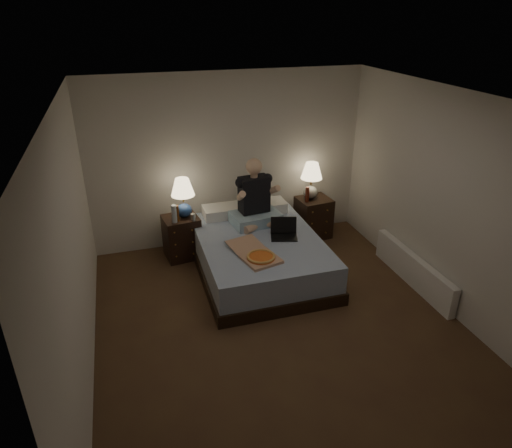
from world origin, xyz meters
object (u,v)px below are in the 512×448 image
object	(u,v)px
bed	(259,255)
beer_bottle_left	(177,213)
nightstand_right	(313,217)
soda_can	(193,217)
lamp_right	(311,181)
water_bottle	(174,214)
radiator	(413,270)
lamp_left	(183,198)
beer_bottle_right	(307,194)
nightstand_left	(182,237)
pizza_box	(261,257)
laptop	(284,230)
person	(256,192)

from	to	relation	value
bed	beer_bottle_left	distance (m)	1.25
nightstand_right	soda_can	xyz separation A→B (m)	(-1.89, -0.22, 0.35)
nightstand_right	lamp_right	world-z (taller)	lamp_right
water_bottle	radiator	bearing A→B (deg)	-26.94
lamp_left	lamp_right	xyz separation A→B (m)	(1.93, 0.10, 0.01)
bed	beer_bottle_right	world-z (taller)	beer_bottle_right
nightstand_right	soda_can	bearing A→B (deg)	-179.47
nightstand_left	water_bottle	distance (m)	0.46
soda_can	beer_bottle_right	xyz separation A→B (m)	(1.74, 0.15, 0.07)
beer_bottle_right	bed	bearing A→B (deg)	-143.10
lamp_left	water_bottle	bearing A→B (deg)	-136.45
lamp_left	pizza_box	xyz separation A→B (m)	(0.71, -1.30, -0.34)
lamp_right	nightstand_left	bearing A→B (deg)	-176.83
bed	lamp_right	distance (m)	1.50
lamp_left	beer_bottle_right	world-z (taller)	lamp_left
nightstand_left	beer_bottle_right	world-z (taller)	beer_bottle_right
nightstand_right	laptop	bearing A→B (deg)	-138.69
pizza_box	radiator	xyz separation A→B (m)	(1.96, -0.28, -0.35)
laptop	person	bearing A→B (deg)	129.73
lamp_right	water_bottle	distance (m)	2.11
lamp_left	radiator	size ratio (longest dim) A/B	0.35
soda_can	beer_bottle_left	world-z (taller)	beer_bottle_left
bed	water_bottle	bearing A→B (deg)	150.16
nightstand_left	lamp_left	world-z (taller)	lamp_left
nightstand_right	lamp_right	size ratio (longest dim) A/B	1.11
beer_bottle_left	pizza_box	world-z (taller)	beer_bottle_left
nightstand_right	lamp_right	bearing A→B (deg)	133.92
lamp_left	soda_can	xyz separation A→B (m)	(0.09, -0.16, -0.23)
nightstand_left	pizza_box	bearing A→B (deg)	-66.66
soda_can	person	world-z (taller)	person
bed	pizza_box	bearing A→B (deg)	-105.06
lamp_right	soda_can	distance (m)	1.87
lamp_right	laptop	size ratio (longest dim) A/B	1.65
lamp_right	soda_can	world-z (taller)	lamp_right
radiator	nightstand_left	bearing A→B (deg)	150.11
bed	radiator	xyz separation A→B (m)	(1.81, -0.85, -0.06)
pizza_box	beer_bottle_left	bearing A→B (deg)	110.89
nightstand_right	laptop	xyz separation A→B (m)	(-0.81, -0.88, 0.32)
person	beer_bottle_left	bearing A→B (deg)	163.22
bed	nightstand_right	xyz separation A→B (m)	(1.12, 0.79, 0.05)
nightstand_left	beer_bottle_right	size ratio (longest dim) A/B	2.67
pizza_box	person	bearing A→B (deg)	62.74
lamp_right	pizza_box	bearing A→B (deg)	-131.19
lamp_left	beer_bottle_right	xyz separation A→B (m)	(1.83, -0.01, -0.16)
radiator	beer_bottle_right	bearing A→B (deg)	118.08
bed	person	bearing A→B (deg)	79.84
beer_bottle_left	soda_can	bearing A→B (deg)	-11.90
radiator	beer_bottle_left	bearing A→B (deg)	152.29
water_bottle	nightstand_right	bearing A→B (deg)	5.42
lamp_left	person	size ratio (longest dim) A/B	0.60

